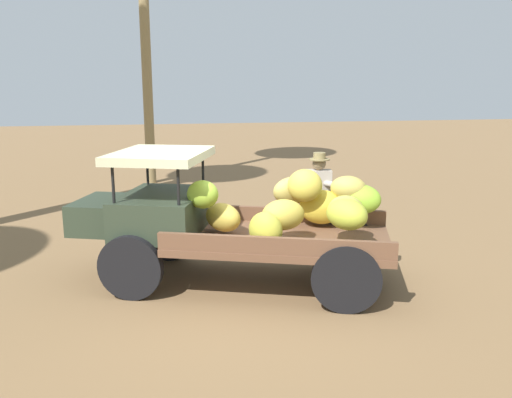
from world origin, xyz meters
TOP-DOWN VIEW (x-y plane):
  - ground_plane at (0.00, 0.00)m, footprint 60.00×60.00m
  - truck at (0.06, -0.20)m, footprint 4.66×2.91m
  - farmer at (-1.58, -1.17)m, footprint 0.52×0.48m

SIDE VIEW (x-z plane):
  - ground_plane at x=0.00m, z-range 0.00..0.00m
  - truck at x=0.06m, z-range -0.01..1.87m
  - farmer at x=-1.58m, z-range 0.12..1.82m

